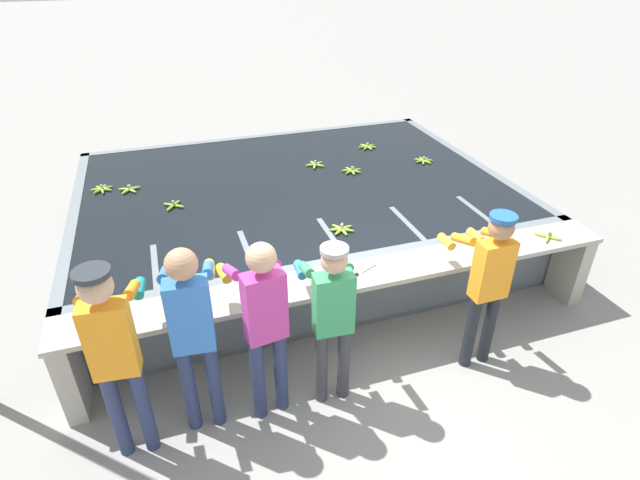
% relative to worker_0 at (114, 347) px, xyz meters
% --- Properties ---
extents(ground_plane, '(80.00, 80.00, 0.00)m').
position_rel_worker_0_xyz_m(ground_plane, '(2.10, 0.34, -1.07)').
color(ground_plane, gray).
rests_on(ground_plane, ground).
extents(wash_tank, '(5.37, 3.93, 0.86)m').
position_rel_worker_0_xyz_m(wash_tank, '(2.10, 2.74, -0.64)').
color(wash_tank, slate).
rests_on(wash_tank, ground).
extents(work_ledge, '(5.37, 0.45, 0.86)m').
position_rel_worker_0_xyz_m(work_ledge, '(2.10, 0.57, -0.43)').
color(work_ledge, '#A8A393').
rests_on(work_ledge, ground).
extents(worker_0, '(0.45, 0.74, 1.74)m').
position_rel_worker_0_xyz_m(worker_0, '(0.00, 0.00, 0.00)').
color(worker_0, navy).
rests_on(worker_0, ground).
extents(worker_1, '(0.45, 0.73, 1.73)m').
position_rel_worker_0_xyz_m(worker_1, '(0.55, 0.08, -0.02)').
color(worker_1, navy).
rests_on(worker_1, ground).
extents(worker_2, '(0.47, 0.74, 1.70)m').
position_rel_worker_0_xyz_m(worker_2, '(1.09, 0.05, -0.04)').
color(worker_2, navy).
rests_on(worker_2, ground).
extents(worker_3, '(0.44, 0.72, 1.57)m').
position_rel_worker_0_xyz_m(worker_3, '(1.65, 0.03, -0.12)').
color(worker_3, '#38383D').
rests_on(worker_3, ground).
extents(worker_4, '(0.41, 0.71, 1.61)m').
position_rel_worker_0_xyz_m(worker_4, '(3.10, 0.00, -0.09)').
color(worker_4, '#1E2328').
rests_on(worker_4, ground).
extents(banana_bunch_floating_0, '(0.28, 0.28, 0.08)m').
position_rel_worker_0_xyz_m(banana_bunch_floating_0, '(3.51, 3.63, -0.19)').
color(banana_bunch_floating_0, '#7FAD33').
rests_on(banana_bunch_floating_0, wash_tank).
extents(banana_bunch_floating_1, '(0.28, 0.28, 0.08)m').
position_rel_worker_0_xyz_m(banana_bunch_floating_1, '(-0.24, 3.28, -0.19)').
color(banana_bunch_floating_1, '#7FAD33').
rests_on(banana_bunch_floating_1, wash_tank).
extents(banana_bunch_floating_2, '(0.28, 0.28, 0.08)m').
position_rel_worker_0_xyz_m(banana_bunch_floating_2, '(2.24, 1.38, -0.19)').
color(banana_bunch_floating_2, '#7FAD33').
rests_on(banana_bunch_floating_2, wash_tank).
extents(banana_bunch_floating_3, '(0.27, 0.28, 0.08)m').
position_rel_worker_0_xyz_m(banana_bunch_floating_3, '(2.54, 3.20, -0.19)').
color(banana_bunch_floating_3, '#93BC3D').
rests_on(banana_bunch_floating_3, wash_tank).
extents(banana_bunch_floating_4, '(0.25, 0.25, 0.08)m').
position_rel_worker_0_xyz_m(banana_bunch_floating_4, '(0.57, 2.54, -0.19)').
color(banana_bunch_floating_4, '#7FAD33').
rests_on(banana_bunch_floating_4, wash_tank).
extents(banana_bunch_floating_5, '(0.28, 0.28, 0.08)m').
position_rel_worker_0_xyz_m(banana_bunch_floating_5, '(4.04, 2.85, -0.19)').
color(banana_bunch_floating_5, '#75A333').
rests_on(banana_bunch_floating_5, wash_tank).
extents(banana_bunch_floating_6, '(0.28, 0.28, 0.08)m').
position_rel_worker_0_xyz_m(banana_bunch_floating_6, '(2.94, 2.84, -0.19)').
color(banana_bunch_floating_6, '#75A333').
rests_on(banana_bunch_floating_6, wash_tank).
extents(banana_bunch_floating_7, '(0.28, 0.27, 0.08)m').
position_rel_worker_0_xyz_m(banana_bunch_floating_7, '(0.08, 3.17, -0.19)').
color(banana_bunch_floating_7, '#9EC642').
rests_on(banana_bunch_floating_7, wash_tank).
extents(banana_bunch_ledge_0, '(0.23, 0.23, 0.08)m').
position_rel_worker_0_xyz_m(banana_bunch_ledge_0, '(4.23, 0.55, -0.18)').
color(banana_bunch_ledge_0, '#9EC642').
rests_on(banana_bunch_ledge_0, work_ledge).
extents(banana_bunch_ledge_1, '(0.27, 0.27, 0.08)m').
position_rel_worker_0_xyz_m(banana_bunch_ledge_1, '(3.61, 0.59, -0.18)').
color(banana_bunch_ledge_1, '#93BC3D').
rests_on(banana_bunch_ledge_1, work_ledge).
extents(knife_0, '(0.33, 0.17, 0.02)m').
position_rel_worker_0_xyz_m(knife_0, '(2.11, 0.56, -0.20)').
color(knife_0, silver).
rests_on(knife_0, work_ledge).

